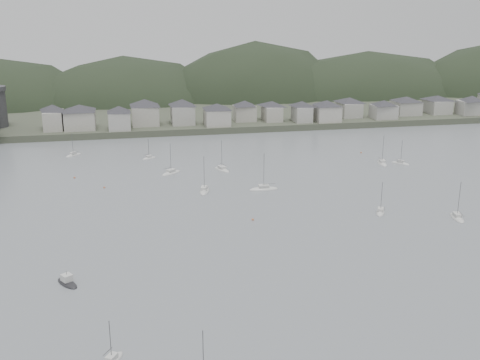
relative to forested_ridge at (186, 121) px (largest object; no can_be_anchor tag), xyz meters
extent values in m
plane|color=slate|center=(-4.83, -269.40, 11.28)|extent=(900.00, 900.00, 0.00)
cube|color=#383D2D|center=(-4.83, 25.60, 12.78)|extent=(900.00, 250.00, 3.00)
ellipsoid|color=black|center=(-37.13, 3.46, 1.32)|extent=(132.08, 90.41, 79.74)
ellipsoid|color=black|center=(45.82, 3.53, -1.39)|extent=(133.88, 88.37, 101.41)
ellipsoid|color=black|center=(121.12, -1.49, 0.97)|extent=(165.81, 81.78, 82.55)
cube|color=#A19D93|center=(-69.83, -87.44, 18.58)|extent=(8.34, 12.91, 8.59)
pyramid|color=#2E2D33|center=(-69.83, -87.44, 24.37)|extent=(15.78, 15.78, 3.01)
cube|color=#A19D93|center=(-58.15, -88.08, 18.46)|extent=(13.68, 13.35, 8.36)
pyramid|color=#2E2D33|center=(-58.15, -88.08, 24.11)|extent=(20.07, 20.07, 2.93)
cube|color=#9F9D96|center=(-40.41, -93.38, 18.32)|extent=(9.78, 10.20, 8.08)
pyramid|color=#2E2D33|center=(-40.41, -93.38, 23.78)|extent=(14.83, 14.83, 2.83)
cube|color=#A19D93|center=(-28.35, -83.75, 18.83)|extent=(12.59, 13.33, 9.09)
pyramid|color=#2E2D33|center=(-28.35, -83.75, 24.97)|extent=(19.24, 19.24, 3.18)
cube|color=#9F9D96|center=(-10.58, -85.30, 18.72)|extent=(10.74, 12.17, 8.87)
pyramid|color=#2E2D33|center=(-10.58, -85.30, 24.70)|extent=(17.01, 17.01, 3.10)
cube|color=#A19D93|center=(5.09, -91.87, 18.13)|extent=(11.63, 12.09, 7.69)
pyramid|color=#2E2D33|center=(5.09, -91.87, 23.32)|extent=(17.61, 17.61, 2.69)
cube|color=#A19D93|center=(20.42, -83.21, 18.00)|extent=(10.37, 9.35, 7.44)
pyramid|color=#2E2D33|center=(20.42, -83.21, 23.03)|extent=(14.65, 14.65, 2.60)
cube|color=#A19D93|center=(33.79, -85.61, 17.90)|extent=(8.24, 12.20, 7.22)
pyramid|color=#2E2D33|center=(33.79, -85.61, 22.77)|extent=(15.17, 15.17, 2.53)
cube|color=#9F9D96|center=(47.66, -90.85, 18.02)|extent=(8.06, 10.91, 7.46)
pyramid|color=#2E2D33|center=(47.66, -90.85, 23.05)|extent=(14.08, 14.08, 2.61)
cube|color=#A19D93|center=(59.98, -92.34, 18.12)|extent=(11.73, 11.78, 7.66)
pyramid|color=#2E2D33|center=(59.98, -92.34, 23.29)|extent=(17.46, 17.46, 2.68)
cube|color=#9F9D96|center=(75.80, -82.49, 17.95)|extent=(10.19, 13.02, 7.33)
pyramid|color=#2E2D33|center=(75.80, -82.49, 22.90)|extent=(17.23, 17.23, 2.57)
cube|color=#9F9D96|center=(90.71, -91.34, 17.72)|extent=(11.70, 9.81, 6.88)
pyramid|color=#2E2D33|center=(90.71, -91.34, 22.36)|extent=(15.97, 15.97, 2.41)
cube|color=#9F9D96|center=(107.57, -82.49, 17.78)|extent=(12.83, 12.48, 7.00)
pyramid|color=#2E2D33|center=(107.57, -82.49, 22.51)|extent=(18.79, 18.79, 2.45)
cube|color=#9F9D96|center=(125.90, -81.98, 17.77)|extent=(11.07, 13.50, 6.97)
pyramid|color=#2E2D33|center=(125.90, -81.98, 22.47)|extent=(18.25, 18.25, 2.44)
cube|color=#9F9D96|center=(141.19, -89.68, 17.95)|extent=(13.75, 9.12, 7.34)
pyramid|color=#2E2D33|center=(141.19, -89.68, 22.91)|extent=(16.97, 16.97, 2.57)
cube|color=beige|center=(-42.23, -272.42, 12.22)|extent=(2.20, 2.42, 0.70)
cylinder|color=#3F3F42|center=(-42.23, -272.42, 15.15)|extent=(0.12, 0.12, 7.32)
cylinder|color=#3F3F42|center=(-42.81, -271.53, 12.77)|extent=(1.51, 2.27, 0.10)
ellipsoid|color=silver|center=(-58.81, -127.73, 11.33)|extent=(6.80, 6.51, 1.43)
cube|color=beige|center=(-58.81, -127.73, 12.35)|extent=(2.90, 2.85, 0.70)
cylinder|color=#3F3F42|center=(-58.81, -127.73, 15.95)|extent=(0.12, 0.12, 8.92)
cylinder|color=#3F3F42|center=(-57.86, -128.60, 12.90)|extent=(2.43, 2.25, 0.10)
ellipsoid|color=silver|center=(4.50, -186.82, 11.33)|extent=(9.44, 3.07, 1.88)
cube|color=beige|center=(4.50, -186.82, 12.58)|extent=(3.31, 2.09, 0.70)
cylinder|color=#3F3F42|center=(4.50, -186.82, 17.37)|extent=(0.12, 0.12, 11.77)
cylinder|color=#3F3F42|center=(6.20, -186.81, 13.13)|extent=(4.24, 0.12, 0.10)
ellipsoid|color=silver|center=(55.92, -164.46, 11.33)|extent=(4.04, 8.91, 1.72)
cube|color=beige|center=(55.92, -164.46, 12.49)|extent=(2.33, 3.26, 0.70)
cylinder|color=#3F3F42|center=(55.92, -164.46, 16.86)|extent=(0.12, 0.12, 10.74)
cylinder|color=#3F3F42|center=(55.68, -162.93, 13.04)|extent=(0.70, 3.84, 0.10)
ellipsoid|color=silver|center=(31.77, -214.69, 11.33)|extent=(5.42, 7.36, 1.43)
cube|color=beige|center=(31.77, -214.69, 12.35)|extent=(2.57, 2.95, 0.70)
cylinder|color=#3F3F42|center=(31.77, -214.69, 15.95)|extent=(0.12, 0.12, 8.92)
cylinder|color=#3F3F42|center=(32.39, -215.82, 12.90)|extent=(1.63, 2.87, 0.10)
ellipsoid|color=silver|center=(62.81, -165.79, 11.33)|extent=(6.32, 6.82, 1.41)
cube|color=beige|center=(62.81, -165.79, 12.34)|extent=(2.79, 2.88, 0.70)
cylinder|color=#3F3F42|center=(62.81, -165.79, 15.90)|extent=(0.12, 0.12, 8.82)
cylinder|color=#3F3F42|center=(61.98, -166.75, 12.89)|extent=(2.15, 2.47, 0.10)
ellipsoid|color=silver|center=(-4.63, -161.02, 11.33)|extent=(5.92, 9.02, 1.73)
cube|color=beige|center=(-4.63, -161.02, 12.50)|extent=(2.93, 3.52, 0.70)
cylinder|color=#3F3F42|center=(-4.63, -161.02, 16.88)|extent=(0.12, 0.12, 10.79)
cylinder|color=#3F3F42|center=(-4.03, -159.59, 13.05)|extent=(1.61, 3.61, 0.10)
ellipsoid|color=silver|center=(-29.56, -138.60, 11.33)|extent=(6.15, 4.85, 1.21)
cube|color=beige|center=(-29.56, -138.60, 12.24)|extent=(2.50, 2.25, 0.70)
cylinder|color=#3F3F42|center=(-29.56, -138.60, 15.27)|extent=(0.12, 0.12, 7.56)
cylinder|color=#3F3F42|center=(-30.49, -138.02, 12.79)|extent=(2.36, 1.53, 0.10)
cylinder|color=#3F3F42|center=(-28.33, -280.78, 15.92)|extent=(0.12, 0.12, 8.88)
ellipsoid|color=silver|center=(-22.99, -161.80, 11.33)|extent=(8.41, 7.52, 1.72)
cube|color=beige|center=(-22.99, -161.80, 12.49)|extent=(3.52, 3.35, 0.70)
cylinder|color=#3F3F42|center=(-22.99, -161.80, 16.85)|extent=(0.12, 0.12, 10.73)
cylinder|color=#3F3F42|center=(-24.20, -160.84, 13.04)|extent=(3.07, 2.50, 0.10)
ellipsoid|color=silver|center=(50.55, -223.20, 11.33)|extent=(4.39, 8.67, 1.66)
cube|color=beige|center=(50.55, -223.20, 12.46)|extent=(2.41, 3.23, 0.70)
cylinder|color=#3F3F42|center=(50.55, -223.20, 16.67)|extent=(0.12, 0.12, 10.37)
cylinder|color=#3F3F42|center=(50.87, -224.66, 13.01)|extent=(0.91, 3.67, 0.10)
ellipsoid|color=silver|center=(-14.41, -184.74, 11.33)|extent=(5.16, 9.45, 1.80)
cube|color=beige|center=(-14.41, -184.74, 12.54)|extent=(2.74, 3.57, 0.70)
cylinder|color=#3F3F42|center=(-14.41, -184.74, 17.12)|extent=(0.12, 0.12, 11.26)
cylinder|color=#3F3F42|center=(-13.98, -186.31, 13.09)|extent=(1.17, 3.94, 0.10)
ellipsoid|color=black|center=(-51.70, -242.34, 11.33)|extent=(5.86, 7.13, 1.52)
cube|color=beige|center=(-51.70, -242.34, 12.74)|extent=(2.75, 2.79, 1.40)
cylinder|color=#3F3F42|center=(-51.70, -242.34, 13.64)|extent=(0.10, 0.10, 1.20)
sphere|color=#B8643D|center=(-45.73, -174.58, 11.43)|extent=(0.70, 0.70, 0.70)
sphere|color=#B8643D|center=(-5.13, -213.23, 11.43)|extent=(0.70, 0.70, 0.70)
sphere|color=#B8643D|center=(55.17, -146.76, 11.43)|extent=(0.70, 0.70, 0.70)
sphere|color=#B8643D|center=(-56.05, -160.81, 11.43)|extent=(0.70, 0.70, 0.70)
camera|label=1|loc=(-37.87, -354.60, 65.83)|focal=42.25mm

